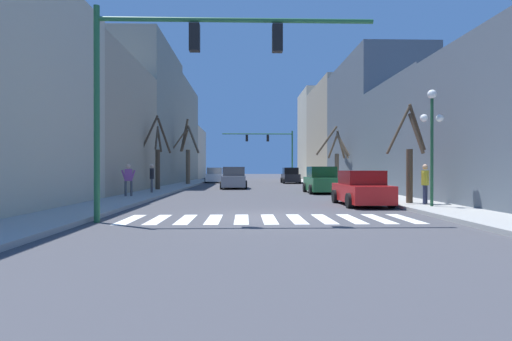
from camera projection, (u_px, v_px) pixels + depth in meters
ground_plane at (268, 217)px, 13.52m from camera, size 240.00×240.00×0.00m
sidewalk_left at (65, 216)px, 13.33m from camera, size 2.47×90.00×0.15m
sidewalk_right at (466, 214)px, 13.71m from camera, size 2.47×90.00×0.15m
building_row_left at (146, 131)px, 41.26m from camera, size 6.00×67.03×13.59m
building_row_right at (359, 132)px, 41.30m from camera, size 6.00×59.10×13.61m
crosswalk_stripes at (269, 219)px, 13.00m from camera, size 9.45×2.60×0.01m
traffic_signal_near at (180, 63)px, 12.24m from camera, size 8.60×0.28×6.63m
traffic_signal_far at (271, 144)px, 51.27m from camera, size 9.09×0.28×6.56m
street_lamp_right_corner at (432, 124)px, 15.92m from camera, size 0.95×0.36×4.66m
car_parked_left_near at (321, 181)px, 27.07m from camera, size 2.08×4.27×1.80m
car_parked_right_near at (234, 179)px, 33.48m from camera, size 2.19×4.54×1.81m
car_parked_left_far at (215, 176)px, 47.68m from camera, size 2.14×4.16×1.80m
car_parked_left_mid at (361, 189)px, 17.94m from camera, size 1.99×4.22×1.57m
car_at_intersection at (290, 176)px, 45.85m from camera, size 1.99×4.55×1.80m
pedestrian_waiting_at_curb at (425, 181)px, 16.84m from camera, size 0.52×0.62×1.69m
pedestrian_on_right_sidewalk at (152, 176)px, 25.39m from camera, size 0.34×0.77×1.80m
pedestrian_crossing_street at (128, 177)px, 21.90m from camera, size 0.75×0.33×1.76m
street_tree_left_near at (410, 159)px, 17.48m from camera, size 1.96×1.05×4.36m
street_tree_right_mid at (157, 156)px, 29.13m from camera, size 2.04×2.48×5.44m
street_tree_right_far at (337, 157)px, 33.88m from camera, size 2.81×2.38×5.18m
street_tree_left_far at (187, 154)px, 40.39m from camera, size 3.26×2.11×6.60m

